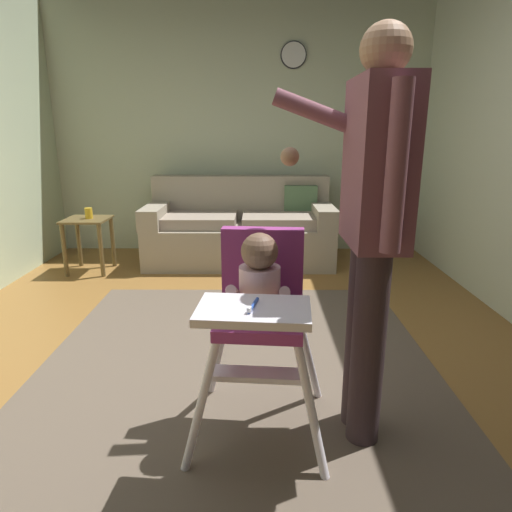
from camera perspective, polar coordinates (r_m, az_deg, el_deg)
ground at (r=2.65m, az=-4.48°, el=-15.25°), size 5.61×7.07×0.10m
wall_far at (r=5.03m, az=-2.20°, el=16.31°), size 4.81×0.06×2.74m
area_rug at (r=2.68m, az=-2.40°, el=-13.53°), size 2.28×2.50×0.01m
couch at (r=4.62m, az=-1.98°, el=3.42°), size 1.89×0.86×0.86m
high_chair at (r=1.87m, az=0.52°, el=-5.44°), size 0.65×0.76×0.93m
adult_standing at (r=1.83m, az=14.66°, el=4.17°), size 0.51×0.50×1.69m
toy_ball_second at (r=3.21m, az=-0.99°, el=-6.82°), size 0.16×0.16×0.16m
side_table at (r=4.53m, az=-20.74°, el=2.79°), size 0.40×0.40×0.52m
sippy_cup at (r=4.49m, az=-20.67°, el=5.16°), size 0.07×0.07×0.10m
wall_clock at (r=5.06m, az=4.84°, el=24.32°), size 0.27×0.04×0.27m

